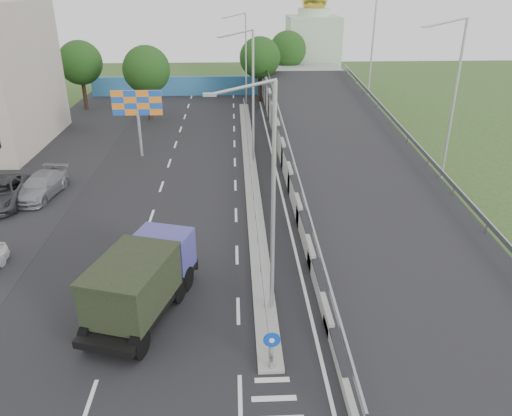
{
  "coord_description": "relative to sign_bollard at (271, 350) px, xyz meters",
  "views": [
    {
      "loc": [
        -1.25,
        -12.38,
        13.54
      ],
      "look_at": [
        -0.11,
        12.29,
        2.2
      ],
      "focal_mm": 35.0,
      "sensor_mm": 36.0,
      "label": 1
    }
  ],
  "objects": [
    {
      "name": "tree_median_far",
      "position": [
        2.0,
        45.83,
        4.14
      ],
      "size": [
        4.8,
        4.8,
        7.6
      ],
      "color": "black",
      "rests_on": "ground"
    },
    {
      "name": "church",
      "position": [
        10.0,
        57.83,
        4.28
      ],
      "size": [
        7.0,
        7.0,
        13.8
      ],
      "color": "#B2CCAD",
      "rests_on": "ground"
    },
    {
      "name": "tree_left_mid",
      "position": [
        -10.0,
        37.83,
        4.14
      ],
      "size": [
        4.8,
        4.8,
        7.6
      ],
      "color": "black",
      "rests_on": "ground"
    },
    {
      "name": "lamp_post_far",
      "position": [
        0.11,
        43.83,
        4.77
      ],
      "size": [
        2.74,
        0.18,
        10.08
      ],
      "color": "#B2B5B7",
      "rests_on": "median"
    },
    {
      "name": "road_surface",
      "position": [
        -3.0,
        17.83,
        -1.03
      ],
      "size": [
        26.0,
        90.0,
        0.04
      ],
      "primitive_type": "cube",
      "color": "black",
      "rests_on": "ground"
    },
    {
      "name": "tree_left_far",
      "position": [
        -18.0,
        42.83,
        4.14
      ],
      "size": [
        4.8,
        4.8,
        7.6
      ],
      "color": "black",
      "rests_on": "ground"
    },
    {
      "name": "lamp_post_mid",
      "position": [
        0.11,
        23.83,
        4.77
      ],
      "size": [
        2.74,
        0.18,
        10.08
      ],
      "color": "#B2B5B7",
      "rests_on": "median"
    },
    {
      "name": "blue_wall",
      "position": [
        -4.0,
        49.83,
        0.17
      ],
      "size": [
        30.0,
        0.5,
        2.4
      ],
      "primitive_type": "cube",
      "color": "teal",
      "rests_on": "ground"
    },
    {
      "name": "parked_car_d",
      "position": [
        -14.43,
        17.51,
        -0.27
      ],
      "size": [
        2.91,
        5.55,
        1.53
      ],
      "primitive_type": "imported",
      "rotation": [
        0.0,
        0.0,
        -0.15
      ],
      "color": "gray",
      "rests_on": "ground"
    },
    {
      "name": "billboard",
      "position": [
        -9.0,
        25.83,
        3.15
      ],
      "size": [
        4.0,
        0.24,
        5.5
      ],
      "color": "#B2B5B7",
      "rests_on": "ground"
    },
    {
      "name": "median",
      "position": [
        0.0,
        21.83,
        -0.93
      ],
      "size": [
        1.0,
        44.0,
        0.2
      ],
      "primitive_type": "cube",
      "color": "gray",
      "rests_on": "ground"
    },
    {
      "name": "tree_ramp_far",
      "position": [
        6.0,
        52.83,
        4.14
      ],
      "size": [
        4.8,
        4.8,
        7.6
      ],
      "color": "black",
      "rests_on": "ground"
    },
    {
      "name": "lamp_post_near",
      "position": [
        0.11,
        3.83,
        4.77
      ],
      "size": [
        2.74,
        0.18,
        10.08
      ],
      "color": "#B2B5B7",
      "rests_on": "median"
    },
    {
      "name": "sign_bollard",
      "position": [
        0.0,
        0.0,
        0.0
      ],
      "size": [
        0.64,
        0.23,
        1.67
      ],
      "color": "black",
      "rests_on": "median"
    },
    {
      "name": "overpass_ramp",
      "position": [
        7.5,
        21.83,
        0.72
      ],
      "size": [
        10.0,
        50.0,
        3.5
      ],
      "color": "gray",
      "rests_on": "ground"
    },
    {
      "name": "dump_truck",
      "position": [
        -5.34,
        4.01,
        0.67
      ],
      "size": [
        4.46,
        7.42,
        3.08
      ],
      "rotation": [
        0.0,
        0.0,
        -0.3
      ],
      "color": "black",
      "rests_on": "ground"
    },
    {
      "name": "median_guardrail",
      "position": [
        0.0,
        21.83,
        -0.28
      ],
      "size": [
        0.09,
        44.0,
        0.71
      ],
      "color": "gray",
      "rests_on": "median"
    },
    {
      "name": "parked_car_c",
      "position": [
        -16.55,
        16.34,
        -0.24
      ],
      "size": [
        3.3,
        6.01,
        1.6
      ],
      "primitive_type": "imported",
      "rotation": [
        0.0,
        0.0,
        0.12
      ],
      "color": "#2F2F33",
      "rests_on": "ground"
    },
    {
      "name": "parking_strip",
      "position": [
        -16.0,
        17.83,
        -1.03
      ],
      "size": [
        8.0,
        90.0,
        0.05
      ],
      "primitive_type": "cube",
      "color": "black",
      "rests_on": "ground"
    }
  ]
}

